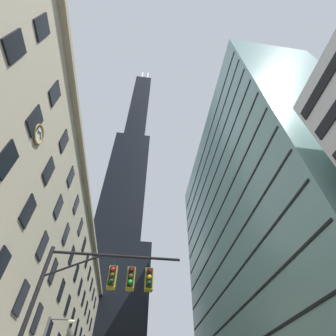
# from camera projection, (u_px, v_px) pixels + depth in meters

# --- Properties ---
(station_building) EXTENTS (15.50, 72.73, 25.63)m
(station_building) POSITION_uv_depth(u_px,v_px,m) (13.00, 305.00, 32.56)
(station_building) COLOR #BCAF93
(station_building) RESTS_ON ground
(dark_skyscraper) EXTENTS (22.88, 22.88, 192.03)m
(dark_skyscraper) POSITION_uv_depth(u_px,v_px,m) (122.00, 214.00, 93.76)
(dark_skyscraper) COLOR black
(dark_skyscraper) RESTS_ON ground
(glass_office_midrise) EXTENTS (16.13, 47.49, 53.81)m
(glass_office_midrise) POSITION_uv_depth(u_px,v_px,m) (259.00, 228.00, 45.18)
(glass_office_midrise) COLOR gray
(glass_office_midrise) RESTS_ON ground
(traffic_signal_mast) EXTENTS (6.76, 0.63, 7.82)m
(traffic_signal_mast) POSITION_uv_depth(u_px,v_px,m) (101.00, 293.00, 11.38)
(traffic_signal_mast) COLOR black
(traffic_signal_mast) RESTS_ON sidewalk_left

